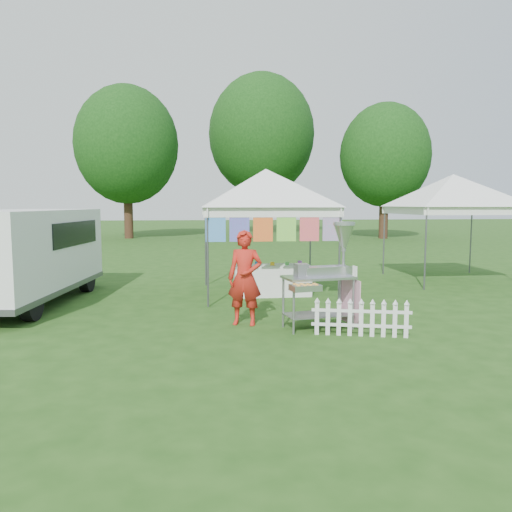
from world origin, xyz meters
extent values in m
plane|color=#204714|center=(0.00, 0.00, 0.00)|extent=(120.00, 120.00, 0.00)
cylinder|color=#59595E|center=(-1.42, 2.08, 1.05)|extent=(0.04, 0.04, 2.10)
cylinder|color=#59595E|center=(1.42, 2.08, 1.05)|extent=(0.04, 0.04, 2.10)
cylinder|color=#59595E|center=(-1.42, 4.92, 1.05)|extent=(0.04, 0.04, 2.10)
cylinder|color=#59595E|center=(1.42, 4.92, 1.05)|extent=(0.04, 0.04, 2.10)
cube|color=white|center=(0.00, 2.08, 2.00)|extent=(3.00, 0.03, 0.22)
cube|color=white|center=(0.00, 4.92, 2.00)|extent=(3.00, 0.03, 0.22)
pyramid|color=white|center=(0.00, 3.50, 3.00)|extent=(4.24, 4.24, 0.90)
cylinder|color=#59595E|center=(0.00, 2.08, 2.08)|extent=(3.00, 0.03, 0.03)
cube|color=blue|center=(-1.25, 2.08, 1.73)|extent=(0.42, 0.01, 0.70)
cube|color=purple|center=(-0.75, 2.08, 1.73)|extent=(0.42, 0.01, 0.70)
cube|color=red|center=(-0.25, 2.08, 1.73)|extent=(0.42, 0.01, 0.70)
cube|color=green|center=(0.25, 2.08, 1.73)|extent=(0.42, 0.01, 0.70)
cube|color=#CA197D|center=(0.75, 2.08, 1.73)|extent=(0.42, 0.01, 0.70)
cube|color=#2FB19E|center=(1.25, 2.08, 1.73)|extent=(0.42, 0.01, 0.70)
cylinder|color=#59595E|center=(4.08, 3.58, 1.05)|extent=(0.04, 0.04, 2.10)
cylinder|color=#59595E|center=(4.08, 6.42, 1.05)|extent=(0.04, 0.04, 2.10)
cylinder|color=#59595E|center=(6.92, 6.42, 1.05)|extent=(0.04, 0.04, 2.10)
cube|color=white|center=(5.50, 3.58, 2.00)|extent=(3.00, 0.03, 0.22)
cube|color=white|center=(5.50, 6.42, 2.00)|extent=(3.00, 0.03, 0.22)
pyramid|color=white|center=(5.50, 5.00, 3.00)|extent=(4.24, 4.24, 0.90)
cylinder|color=#59595E|center=(5.50, 3.58, 2.08)|extent=(3.00, 0.03, 0.03)
cylinder|color=#351E13|center=(-6.00, 24.00, 1.98)|extent=(0.56, 0.56, 3.96)
ellipsoid|color=#215818|center=(-6.00, 24.00, 5.85)|extent=(6.40, 6.40, 7.36)
cylinder|color=#351E13|center=(3.00, 28.00, 2.42)|extent=(0.56, 0.56, 4.84)
ellipsoid|color=#215818|center=(3.00, 28.00, 7.15)|extent=(7.60, 7.60, 8.74)
cylinder|color=#351E13|center=(10.00, 22.00, 1.76)|extent=(0.56, 0.56, 3.52)
ellipsoid|color=#215818|center=(10.00, 22.00, 5.20)|extent=(5.60, 5.60, 6.44)
cylinder|color=gray|center=(-0.04, -0.33, 0.45)|extent=(0.05, 0.05, 0.90)
cylinder|color=gray|center=(1.04, -0.13, 0.45)|extent=(0.05, 0.05, 0.90)
cylinder|color=gray|center=(-0.14, 0.17, 0.45)|extent=(0.05, 0.05, 0.90)
cylinder|color=gray|center=(0.95, 0.37, 0.45)|extent=(0.05, 0.05, 0.90)
cube|color=gray|center=(0.45, 0.02, 0.25)|extent=(1.23, 0.77, 0.02)
cube|color=#B7B7BC|center=(0.45, 0.02, 0.90)|extent=(1.30, 0.81, 0.04)
cube|color=#B7B7BC|center=(0.62, 0.10, 1.00)|extent=(0.89, 0.40, 0.15)
cube|color=gray|center=(0.15, 0.01, 1.04)|extent=(0.24, 0.25, 0.22)
cylinder|color=gray|center=(0.94, 0.16, 1.36)|extent=(0.06, 0.06, 0.90)
cone|color=#B7B7BC|center=(0.94, 0.16, 1.61)|extent=(0.42, 0.42, 0.40)
cylinder|color=#B7B7BC|center=(0.94, 0.16, 1.83)|extent=(0.45, 0.45, 0.06)
cube|color=#B7B7BC|center=(0.13, -0.43, 0.80)|extent=(0.53, 0.38, 0.10)
cube|color=pink|center=(1.06, 0.13, 0.45)|extent=(0.16, 0.74, 0.81)
cube|color=white|center=(1.05, -0.16, 1.03)|extent=(0.04, 0.14, 0.18)
imported|color=red|center=(-0.79, 0.44, 0.85)|extent=(0.71, 0.57, 1.71)
cube|color=silver|center=(-5.39, 2.82, 1.19)|extent=(2.47, 5.05, 1.70)
cube|color=#59595E|center=(-5.39, 2.82, 0.34)|extent=(2.49, 5.10, 0.12)
cube|color=silver|center=(-5.16, 4.90, 0.78)|extent=(1.91, 0.88, 0.88)
cube|color=black|center=(-4.35, 3.29, 1.51)|extent=(0.31, 2.66, 0.53)
cube|color=black|center=(-5.12, 5.26, 1.51)|extent=(1.65, 0.21, 0.53)
cylinder|color=black|center=(-4.71, 1.18, 0.33)|extent=(0.29, 0.68, 0.66)
cylinder|color=black|center=(-6.07, 4.46, 0.33)|extent=(0.29, 0.68, 0.66)
cylinder|color=black|center=(-4.37, 4.27, 0.33)|extent=(0.29, 0.68, 0.66)
cube|color=silver|center=(0.34, -0.40, 0.28)|extent=(0.07, 0.04, 0.56)
cube|color=silver|center=(0.51, -0.44, 0.28)|extent=(0.07, 0.04, 0.56)
cube|color=silver|center=(0.68, -0.49, 0.28)|extent=(0.07, 0.04, 0.56)
cube|color=silver|center=(0.86, -0.54, 0.28)|extent=(0.07, 0.04, 0.56)
cube|color=silver|center=(1.03, -0.58, 0.28)|extent=(0.07, 0.04, 0.56)
cube|color=silver|center=(1.21, -0.63, 0.28)|extent=(0.07, 0.04, 0.56)
cube|color=silver|center=(1.38, -0.67, 0.28)|extent=(0.07, 0.04, 0.56)
cube|color=silver|center=(1.55, -0.72, 0.28)|extent=(0.07, 0.04, 0.56)
cube|color=silver|center=(1.73, -0.77, 0.28)|extent=(0.07, 0.04, 0.56)
cube|color=silver|center=(1.03, -0.58, 0.18)|extent=(1.57, 0.44, 0.05)
cube|color=silver|center=(1.03, -0.58, 0.42)|extent=(1.57, 0.44, 0.05)
cube|color=white|center=(0.12, 3.26, 0.36)|extent=(1.80, 0.70, 0.73)
camera|label=1|loc=(-1.61, -8.36, 2.17)|focal=35.00mm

